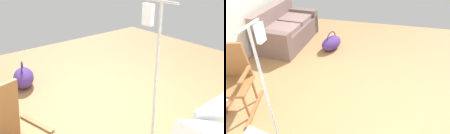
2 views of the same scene
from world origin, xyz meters
The scene contains 4 objects.
ground_plane centered at (0.00, 0.00, 0.00)m, with size 6.58×6.58×0.00m, color #9E7247.
couch centered at (1.63, 1.95, 0.31)m, with size 1.65×0.96×0.85m.
rocking_chair centered at (-0.50, 1.76, 0.50)m, with size 0.85×0.65×1.05m.
duffel_bag centered at (1.54, 0.86, 0.15)m, with size 0.64×0.52×0.43m.
Camera 2 is at (-2.33, -0.15, 2.25)m, focal length 31.95 mm.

